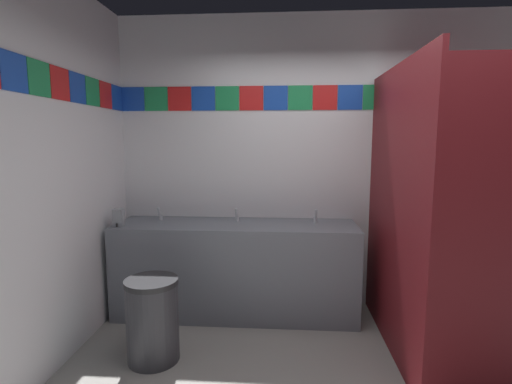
# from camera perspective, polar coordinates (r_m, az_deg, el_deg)

# --- Properties ---
(wall_back) EXTENTS (4.26, 0.09, 2.85)m
(wall_back) POSITION_cam_1_polar(r_m,az_deg,el_deg) (3.90, 11.62, 4.22)
(wall_back) COLOR silver
(wall_back) RESTS_ON ground_plane
(wall_side) EXTENTS (0.09, 3.11, 2.85)m
(wall_side) POSITION_cam_1_polar(r_m,az_deg,el_deg) (2.82, -32.01, 1.95)
(wall_side) COLOR silver
(wall_side) RESTS_ON ground_plane
(vanity_counter) EXTENTS (2.25, 0.61, 0.88)m
(vanity_counter) POSITION_cam_1_polar(r_m,az_deg,el_deg) (3.74, -2.98, -11.09)
(vanity_counter) COLOR slate
(vanity_counter) RESTS_ON ground_plane
(faucet_left) EXTENTS (0.04, 0.10, 0.14)m
(faucet_left) POSITION_cam_1_polar(r_m,az_deg,el_deg) (3.87, -13.99, -3.34)
(faucet_left) COLOR silver
(faucet_left) RESTS_ON vanity_counter
(faucet_center) EXTENTS (0.04, 0.10, 0.14)m
(faucet_center) POSITION_cam_1_polar(r_m,az_deg,el_deg) (3.71, -2.86, -3.60)
(faucet_center) COLOR silver
(faucet_center) RESTS_ON vanity_counter
(faucet_right) EXTENTS (0.04, 0.10, 0.14)m
(faucet_right) POSITION_cam_1_polar(r_m,az_deg,el_deg) (3.69, 8.81, -3.73)
(faucet_right) COLOR silver
(faucet_right) RESTS_ON vanity_counter
(soap_dispenser) EXTENTS (0.09, 0.09, 0.16)m
(soap_dispenser) POSITION_cam_1_polar(r_m,az_deg,el_deg) (3.72, -19.66, -3.60)
(soap_dispenser) COLOR gray
(soap_dispenser) RESTS_ON vanity_counter
(stall_divider) EXTENTS (0.92, 1.59, 2.22)m
(stall_divider) POSITION_cam_1_polar(r_m,az_deg,el_deg) (2.99, 24.02, -3.45)
(stall_divider) COLOR maroon
(stall_divider) RESTS_ON ground_plane
(toilet) EXTENTS (0.39, 0.49, 0.74)m
(toilet) POSITION_cam_1_polar(r_m,az_deg,el_deg) (3.88, 24.72, -13.40)
(toilet) COLOR white
(toilet) RESTS_ON ground_plane
(trash_bin) EXTENTS (0.40, 0.40, 0.63)m
(trash_bin) POSITION_cam_1_polar(r_m,az_deg,el_deg) (3.14, -15.03, -17.77)
(trash_bin) COLOR #333338
(trash_bin) RESTS_ON ground_plane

